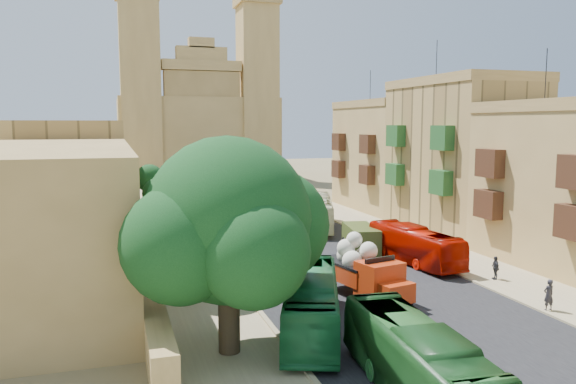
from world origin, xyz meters
TOP-DOWN VIEW (x-y plane):
  - ground at (0.00, 0.00)m, footprint 260.00×260.00m
  - road_surface at (0.00, 30.00)m, footprint 14.00×140.00m
  - sidewalk_east at (9.50, 30.00)m, footprint 5.00×140.00m
  - sidewalk_west at (-9.50, 30.00)m, footprint 5.00×140.00m
  - kerb_east at (7.00, 30.00)m, footprint 0.25×140.00m
  - kerb_west at (-7.00, 30.00)m, footprint 0.25×140.00m
  - townhouse_c at (15.95, 25.00)m, footprint 9.00×14.00m
  - townhouse_d at (15.95, 39.00)m, footprint 9.00×14.00m
  - west_wall at (-12.50, 20.00)m, footprint 1.00×40.00m
  - west_building_low at (-18.00, 18.00)m, footprint 10.00×28.00m
  - west_building_mid at (-18.00, 44.00)m, footprint 10.00×22.00m
  - church at (-0.00, 78.61)m, footprint 28.00×22.50m
  - ficus_tree at (-9.42, 4.01)m, footprint 9.25×8.51m
  - street_tree_a at (-10.00, 12.00)m, footprint 3.59×3.59m
  - street_tree_b at (-10.00, 24.00)m, footprint 3.53×3.53m
  - street_tree_c at (-10.00, 36.00)m, footprint 2.96×2.96m
  - street_tree_d at (-10.00, 48.00)m, footprint 3.29×3.29m
  - red_truck at (-0.79, 9.18)m, footprint 3.63×6.50m
  - olive_pickup at (4.00, 20.00)m, footprint 2.84×4.92m
  - bus_green_south at (-4.00, -2.27)m, footprint 3.07×10.01m
  - bus_green_north at (-5.33, 5.20)m, footprint 5.67×10.12m
  - bus_red_east at (5.93, 15.40)m, footprint 2.89×9.33m
  - bus_cream_east at (4.00, 29.63)m, footprint 6.01×11.15m
  - car_blue_a at (-1.00, 18.41)m, footprint 2.66×3.66m
  - car_white_a at (-1.02, 24.46)m, footprint 1.58×4.13m
  - car_cream at (1.00, 28.78)m, footprint 3.42×4.51m
  - car_dkblue at (-4.29, 38.45)m, footprint 2.35×4.38m
  - car_white_b at (3.89, 43.35)m, footprint 2.27×4.34m
  - car_blue_b at (-0.71, 51.74)m, footprint 1.82×3.43m
  - pedestrian_a at (7.50, 4.32)m, footprint 0.62×0.41m
  - pedestrian_c at (8.67, 10.13)m, footprint 0.54×0.93m

SIDE VIEW (x-z plane):
  - ground at x=0.00m, z-range 0.00..0.00m
  - road_surface at x=0.00m, z-range 0.00..0.01m
  - sidewalk_east at x=9.50m, z-range 0.00..0.01m
  - sidewalk_west at x=-9.50m, z-range 0.00..0.01m
  - kerb_east at x=7.00m, z-range 0.00..0.12m
  - kerb_west at x=-7.00m, z-range 0.00..0.12m
  - car_blue_b at x=-0.71m, z-range 0.00..1.07m
  - car_cream at x=1.00m, z-range 0.00..1.14m
  - car_blue_a at x=-1.00m, z-range 0.00..1.16m
  - car_dkblue at x=-4.29m, z-range 0.00..1.21m
  - car_white_a at x=-1.02m, z-range 0.00..1.34m
  - car_white_b at x=3.89m, z-range 0.00..1.41m
  - pedestrian_c at x=8.67m, z-range 0.00..1.48m
  - pedestrian_a at x=7.50m, z-range 0.00..1.67m
  - west_wall at x=-12.50m, z-range 0.00..1.80m
  - olive_pickup at x=4.00m, z-range -0.02..1.89m
  - bus_red_east at x=5.93m, z-range 0.00..2.56m
  - bus_green_south at x=-4.00m, z-range 0.00..2.75m
  - bus_green_north at x=-5.33m, z-range 0.00..2.77m
  - bus_cream_east at x=4.00m, z-range 0.00..3.04m
  - red_truck at x=-0.79m, z-range -0.22..3.39m
  - street_tree_c at x=-10.00m, z-range 0.76..5.31m
  - street_tree_d at x=-10.00m, z-range 0.86..5.91m
  - street_tree_b at x=-10.00m, z-range 0.92..6.36m
  - street_tree_a at x=-10.00m, z-range 0.94..6.46m
  - west_building_low at x=-18.00m, z-range 0.00..8.40m
  - west_building_mid at x=-18.00m, z-range 0.00..10.00m
  - ficus_tree at x=-9.42m, z-range 0.84..10.09m
  - townhouse_d at x=15.95m, z-range -1.79..14.11m
  - townhouse_c at x=15.95m, z-range -1.79..15.61m
  - church at x=0.00m, z-range -8.63..27.67m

